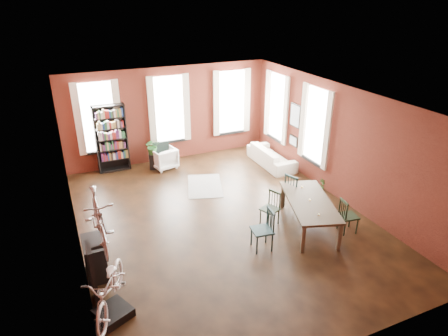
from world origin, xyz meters
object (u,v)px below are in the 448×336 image
dining_chair_b (270,209)px  console_table (95,258)px  cream_sofa (272,153)px  dining_table (308,214)px  bike_trainer (113,313)px  plant_stand (153,161)px  dining_chair_c (348,216)px  bicycle_floor (107,269)px  dining_chair_a (262,230)px  dining_chair_d (295,191)px  bookshelf (111,139)px  white_armchair (164,157)px

dining_chair_b → console_table: bearing=-109.5°
cream_sofa → dining_table: bearing=163.3°
bike_trainer → plant_stand: plant_stand is taller
bike_trainer → plant_stand: bearing=69.0°
cream_sofa → plant_stand: bearing=70.9°
dining_chair_c → bicycle_floor: bearing=104.4°
dining_table → dining_chair_a: (-1.50, -0.33, 0.11)m
dining_table → plant_stand: dining_table is taller
dining_table → bicycle_floor: size_ratio=1.24×
dining_chair_c → bike_trainer: (-5.76, -0.53, -0.36)m
dining_chair_d → plant_stand: (-2.85, 4.08, -0.25)m
dining_chair_b → bicycle_floor: bearing=-91.8°
bookshelf → dining_chair_b: bearing=-58.9°
dining_chair_b → bike_trainer: (-4.18, -1.59, -0.35)m
dining_chair_a → bike_trainer: (-3.49, -0.76, -0.41)m
dining_table → cream_sofa: size_ratio=1.06×
white_armchair → cream_sofa: cream_sofa is taller
cream_sofa → console_table: bearing=119.3°
white_armchair → bicycle_floor: (-2.71, -6.06, 0.67)m
dining_chair_c → bookshelf: bookshelf is taller
cream_sofa → bike_trainer: bearing=128.5°
dining_chair_d → bookshelf: bookshelf is taller
dining_chair_d → bike_trainer: bearing=92.2°
dining_chair_b → bookshelf: bearing=-171.4°
dining_chair_c → dining_chair_b: bearing=65.3°
dining_table → dining_chair_a: bearing=-149.2°
dining_chair_a → plant_stand: (-1.12, 5.40, -0.24)m
dining_table → console_table: bearing=-164.6°
white_armchair → bike_trainer: bearing=53.1°
dining_chair_a → dining_chair_c: 2.28m
bookshelf → dining_table: bearing=-55.1°
white_armchair → bike_trainer: 6.67m
dining_chair_a → bike_trainer: 3.60m
bike_trainer → plant_stand: size_ratio=1.13×
dining_table → bike_trainer: dining_table is taller
dining_table → console_table: size_ratio=2.76×
dining_chair_a → bookshelf: bookshelf is taller
bike_trainer → bicycle_floor: bearing=59.3°
bookshelf → dining_chair_a: bearing=-68.2°
white_armchair → cream_sofa: (3.41, -1.21, 0.02)m
plant_stand → bicycle_floor: bearing=-111.0°
cream_sofa → bicycle_floor: 7.83m
white_armchair → plant_stand: white_armchair is taller
dining_chair_b → dining_chair_c: 1.91m
dining_chair_c → white_armchair: 6.33m
dining_table → console_table: 5.10m
cream_sofa → console_table: cream_sofa is taller
dining_chair_d → console_table: 5.38m
white_armchair → dining_chair_b: bearing=95.2°
console_table → dining_chair_c: bearing=-8.2°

